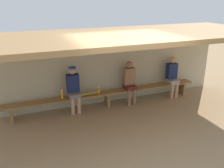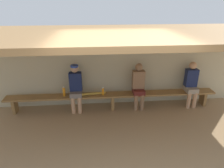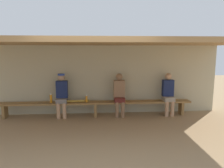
% 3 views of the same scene
% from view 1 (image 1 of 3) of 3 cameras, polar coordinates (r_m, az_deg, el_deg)
% --- Properties ---
extents(ground_plane, '(24.00, 24.00, 0.00)m').
position_cam_1_polar(ground_plane, '(6.43, 3.80, -10.44)').
color(ground_plane, '#9E7F59').
extents(back_wall, '(8.00, 0.20, 2.20)m').
position_cam_1_polar(back_wall, '(7.71, -2.32, 3.73)').
color(back_wall, '#B7AD8C').
rests_on(back_wall, ground).
extents(dugout_roof, '(8.00, 2.80, 0.12)m').
position_cam_1_polar(dugout_roof, '(6.27, 1.52, 10.85)').
color(dugout_roof, '#9E7547').
rests_on(dugout_roof, back_wall).
extents(bench, '(6.00, 0.36, 0.46)m').
position_cam_1_polar(bench, '(7.55, -1.11, -2.36)').
color(bench, olive).
rests_on(bench, ground).
extents(player_rightmost, '(0.34, 0.42, 1.34)m').
position_cam_1_polar(player_rightmost, '(7.70, 4.08, 0.78)').
color(player_rightmost, '#591E19').
rests_on(player_rightmost, ground).
extents(player_leftmost, '(0.34, 0.42, 1.34)m').
position_cam_1_polar(player_leftmost, '(7.15, -8.85, -0.79)').
color(player_leftmost, slate).
rests_on(player_leftmost, ground).
extents(player_in_blue, '(0.34, 0.42, 1.34)m').
position_cam_1_polar(player_in_blue, '(8.46, 13.68, 2.02)').
color(player_in_blue, gray).
rests_on(player_in_blue, ground).
extents(water_bottle_green, '(0.06, 0.06, 0.22)m').
position_cam_1_polar(water_bottle_green, '(7.38, -3.07, -1.41)').
color(water_bottle_green, orange).
rests_on(water_bottle_green, bench).
extents(water_bottle_clear, '(0.07, 0.07, 0.27)m').
position_cam_1_polar(water_bottle_clear, '(7.16, -11.42, -2.28)').
color(water_bottle_clear, orange).
rests_on(water_bottle_clear, bench).
extents(baseball_bat, '(0.78, 0.14, 0.07)m').
position_cam_1_polar(baseball_bat, '(7.34, -5.40, -2.21)').
color(baseball_bat, '#B28C33').
rests_on(baseball_bat, bench).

